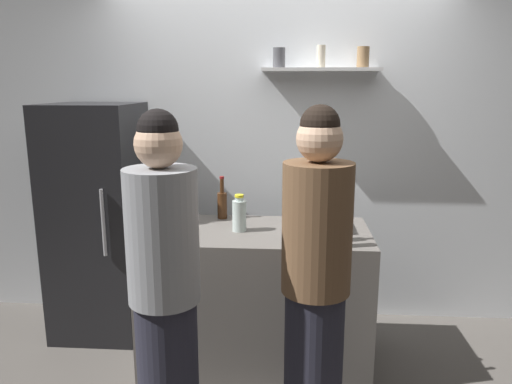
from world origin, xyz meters
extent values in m
cube|color=white|center=(0.00, 1.25, 1.30)|extent=(4.80, 0.10, 2.60)
cube|color=silver|center=(0.29, 1.09, 1.91)|extent=(0.83, 0.22, 0.02)
cylinder|color=#4C4C51|center=(0.00, 1.09, 1.99)|extent=(0.09, 0.09, 0.14)
cylinder|color=beige|center=(0.29, 1.09, 2.00)|extent=(0.06, 0.06, 0.15)
cylinder|color=olive|center=(0.59, 1.09, 1.99)|extent=(0.08, 0.08, 0.14)
cube|color=black|center=(-1.29, 0.85, 0.84)|extent=(0.62, 0.64, 1.68)
cylinder|color=#99999E|center=(-1.12, 0.51, 0.92)|extent=(0.02, 0.02, 0.45)
cube|color=#66605B|center=(-0.12, 0.49, 0.45)|extent=(1.44, 0.71, 0.90)
cube|color=gray|center=(0.31, 0.55, 0.92)|extent=(0.34, 0.24, 0.05)
cylinder|color=#B2B2B7|center=(-0.58, 0.63, 0.95)|extent=(0.10, 0.10, 0.10)
cylinder|color=silver|center=(-0.58, 0.63, 1.01)|extent=(0.01, 0.03, 0.17)
cylinder|color=silver|center=(-0.60, 0.64, 1.02)|extent=(0.01, 0.01, 0.18)
cylinder|color=silver|center=(-0.58, 0.63, 1.01)|extent=(0.01, 0.01, 0.15)
cylinder|color=silver|center=(-0.58, 0.64, 1.01)|extent=(0.03, 0.01, 0.17)
cylinder|color=#B2BFB2|center=(0.38, 0.21, 1.01)|extent=(0.07, 0.07, 0.22)
cylinder|color=#B2BFB2|center=(0.38, 0.21, 1.16)|extent=(0.03, 0.03, 0.07)
cylinder|color=#333333|center=(0.38, 0.21, 1.20)|extent=(0.03, 0.03, 0.02)
cylinder|color=#472814|center=(-0.37, 0.77, 0.99)|extent=(0.07, 0.07, 0.18)
cylinder|color=#472814|center=(-0.37, 0.77, 1.13)|extent=(0.03, 0.03, 0.10)
cylinder|color=maroon|center=(-0.37, 0.77, 1.19)|extent=(0.03, 0.03, 0.02)
cylinder|color=#19471E|center=(0.33, 0.31, 1.01)|extent=(0.07, 0.07, 0.22)
cylinder|color=#19471E|center=(0.33, 0.31, 1.16)|extent=(0.03, 0.03, 0.08)
cylinder|color=black|center=(0.33, 0.31, 1.20)|extent=(0.03, 0.03, 0.02)
cylinder|color=black|center=(-0.75, 0.58, 1.02)|extent=(0.08, 0.08, 0.24)
cylinder|color=black|center=(-0.75, 0.58, 1.18)|extent=(0.03, 0.03, 0.08)
cylinder|color=gold|center=(-0.75, 0.58, 1.23)|extent=(0.04, 0.04, 0.02)
cylinder|color=silver|center=(-0.23, 0.48, 1.00)|extent=(0.09, 0.09, 0.20)
cylinder|color=silver|center=(-0.23, 0.48, 1.11)|extent=(0.05, 0.05, 0.02)
cylinder|color=yellow|center=(-0.23, 0.48, 1.13)|extent=(0.06, 0.06, 0.02)
cylinder|color=#262633|center=(0.22, -0.21, 0.41)|extent=(0.30, 0.30, 0.81)
cylinder|color=brown|center=(0.22, -0.21, 1.13)|extent=(0.34, 0.34, 0.64)
sphere|color=#D8AD8C|center=(0.22, -0.21, 1.56)|extent=(0.22, 0.22, 0.22)
sphere|color=black|center=(0.22, -0.21, 1.63)|extent=(0.19, 0.19, 0.19)
cylinder|color=#262633|center=(-0.50, -0.35, 0.40)|extent=(0.30, 0.30, 0.80)
cylinder|color=gray|center=(-0.50, -0.35, 1.12)|extent=(0.34, 0.34, 0.64)
sphere|color=#D8AD8C|center=(-0.50, -0.35, 1.55)|extent=(0.22, 0.22, 0.22)
sphere|color=black|center=(-0.50, -0.35, 1.61)|extent=(0.18, 0.18, 0.18)
camera|label=1|loc=(0.09, -2.47, 1.81)|focal=34.20mm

